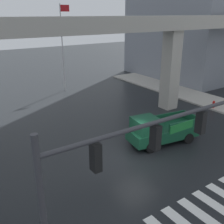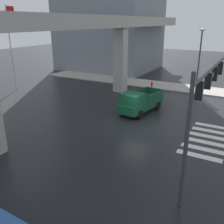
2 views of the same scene
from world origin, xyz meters
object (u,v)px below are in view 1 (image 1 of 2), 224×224
traffic_signal_mast (151,150)px  flagpole (63,42)px  pickup_truck (160,130)px  fire_hydrant (214,105)px

traffic_signal_mast → flagpole: bearing=72.3°
traffic_signal_mast → flagpole: flagpole is taller
pickup_truck → traffic_signal_mast: (-7.08, -6.72, 3.69)m
pickup_truck → fire_hydrant: pickup_truck is taller
pickup_truck → flagpole: size_ratio=0.55×
traffic_signal_mast → fire_hydrant: bearing=28.8°
fire_hydrant → flagpole: flagpole is taller
pickup_truck → traffic_signal_mast: 10.44m
flagpole → pickup_truck: bearing=-91.2°
fire_hydrant → pickup_truck: bearing=-166.1°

